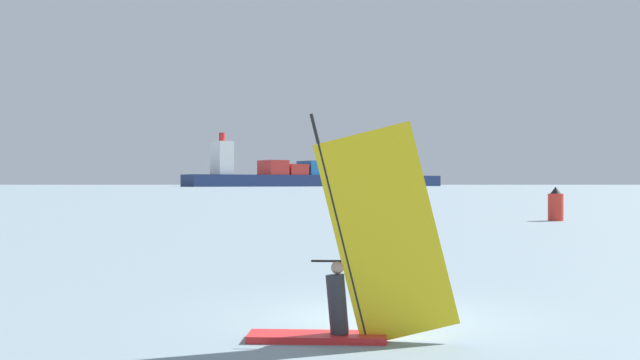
{
  "coord_description": "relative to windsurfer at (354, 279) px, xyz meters",
  "views": [
    {
      "loc": [
        1.2,
        -15.17,
        2.71
      ],
      "look_at": [
        -2.27,
        6.12,
        2.79
      ],
      "focal_mm": 41.77,
      "sensor_mm": 36.0,
      "label": 1
    }
  ],
  "objects": [
    {
      "name": "channel_buoy",
      "position": [
        9.52,
        42.22,
        0.04
      ],
      "size": [
        1.08,
        1.08,
        2.43
      ],
      "color": "red",
      "rests_on": "ground_plane"
    },
    {
      "name": "ground_plane",
      "position": [
        0.27,
        2.51,
        -1.07
      ],
      "size": [
        4000.0,
        4000.0,
        0.0
      ],
      "primitive_type": "plane",
      "color": "gray"
    },
    {
      "name": "distant_headland",
      "position": [
        -78.08,
        1158.63,
        15.58
      ],
      "size": [
        963.99,
        350.35,
        33.29
      ],
      "primitive_type": "cube",
      "rotation": [
        0.0,
        0.0,
        0.11
      ],
      "color": "#756B56",
      "rests_on": "ground_plane"
    },
    {
      "name": "cargo_ship",
      "position": [
        -86.89,
        529.1,
        6.64
      ],
      "size": [
        174.22,
        156.03,
        36.84
      ],
      "rotation": [
        0.0,
        0.0,
        0.72
      ],
      "color": "navy",
      "rests_on": "ground_plane"
    },
    {
      "name": "windsurfer",
      "position": [
        0.0,
        0.0,
        0.0
      ],
      "size": [
        3.64,
        0.97,
        3.99
      ],
      "rotation": [
        0.0,
        0.0,
        3.25
      ],
      "color": "red",
      "rests_on": "ground_plane"
    }
  ]
}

